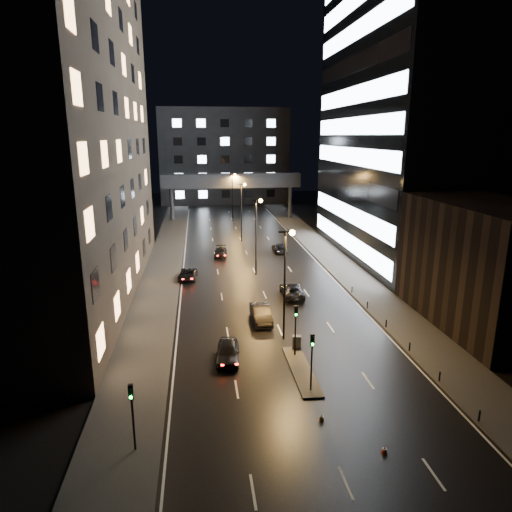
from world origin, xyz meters
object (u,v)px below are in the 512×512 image
object	(u,v)px
car_away_b	(261,314)
utility_cabinet	(297,342)
car_toward_a	(292,290)
car_away_a	(228,352)
car_away_c	(188,275)
car_away_d	(221,252)
car_toward_b	(279,248)

from	to	relation	value
car_away_b	utility_cabinet	world-z (taller)	car_away_b
car_toward_a	car_away_a	bearing A→B (deg)	62.57
car_away_a	car_away_b	xyz separation A→B (m)	(3.84, 7.71, 0.04)
car_away_a	car_away_c	bearing A→B (deg)	104.28
car_away_c	car_away_d	distance (m)	11.93
car_away_c	utility_cabinet	size ratio (longest dim) A/B	4.02
car_away_a	car_toward_a	size ratio (longest dim) A/B	0.88
car_away_d	car_away_b	bearing A→B (deg)	-78.70
car_toward_a	car_toward_b	bearing A→B (deg)	-93.71
car_away_c	car_toward_b	xyz separation A→B (m)	(14.28, 12.64, 0.04)
car_away_c	car_away_d	size ratio (longest dim) A/B	1.01
car_away_a	car_away_c	size ratio (longest dim) A/B	0.98
car_away_b	car_toward_b	xyz separation A→B (m)	(6.78, 27.49, -0.14)
car_away_a	car_away_c	world-z (taller)	car_away_a
car_toward_a	car_away_b	bearing A→B (deg)	58.97
car_away_a	car_toward_a	bearing A→B (deg)	65.14
car_away_c	car_toward_b	size ratio (longest dim) A/B	0.99
car_away_c	utility_cabinet	xyz separation A→B (m)	(9.70, -21.40, 0.08)
utility_cabinet	car_away_c	bearing A→B (deg)	126.28
car_away_b	car_away_c	distance (m)	16.63
car_away_a	car_toward_b	size ratio (longest dim) A/B	0.97
car_away_d	utility_cabinet	size ratio (longest dim) A/B	3.99
car_away_b	car_away_c	size ratio (longest dim) A/B	1.07
car_away_c	utility_cabinet	distance (m)	23.49
car_away_c	car_away_d	bearing A→B (deg)	72.44
car_away_b	utility_cabinet	xyz separation A→B (m)	(2.20, -6.55, -0.09)
car_toward_b	car_away_c	bearing A→B (deg)	40.04
car_away_a	car_toward_b	xyz separation A→B (m)	(10.61, 35.19, -0.10)
car_away_d	car_away_c	bearing A→B (deg)	-108.46
car_away_b	car_away_c	xyz separation A→B (m)	(-7.50, 14.84, -0.18)
car_away_d	car_toward_a	xyz separation A→B (m)	(7.22, -18.90, 0.05)
car_away_d	utility_cabinet	world-z (taller)	car_away_d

